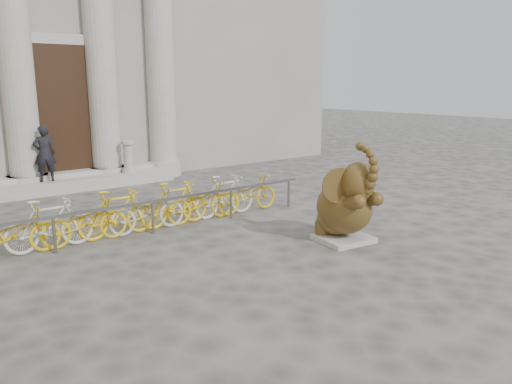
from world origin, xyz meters
TOP-DOWN VIEW (x-y plane):
  - ground at (0.00, 0.00)m, footprint 80.00×80.00m
  - classical_building at (0.00, 14.93)m, footprint 22.00×10.70m
  - entrance_steps at (0.00, 9.40)m, footprint 6.00×1.20m
  - elephant_statue at (2.57, 0.98)m, footprint 1.35×1.55m
  - bike_rack at (-0.22, 4.06)m, footprint 8.00×0.53m
  - pedestrian at (-0.83, 9.19)m, footprint 0.63×0.46m
  - balustrade_post at (1.61, 9.10)m, footprint 0.41×0.41m

SIDE VIEW (x-z plane):
  - ground at x=0.00m, z-range 0.00..0.00m
  - entrance_steps at x=0.00m, z-range 0.00..0.36m
  - bike_rack at x=-0.22m, z-range 0.00..1.00m
  - elephant_statue at x=2.57m, z-range -0.28..1.75m
  - balustrade_post at x=1.61m, z-range 0.32..1.32m
  - pedestrian at x=-0.83m, z-range 0.36..1.97m
  - classical_building at x=0.00m, z-range -0.02..11.98m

